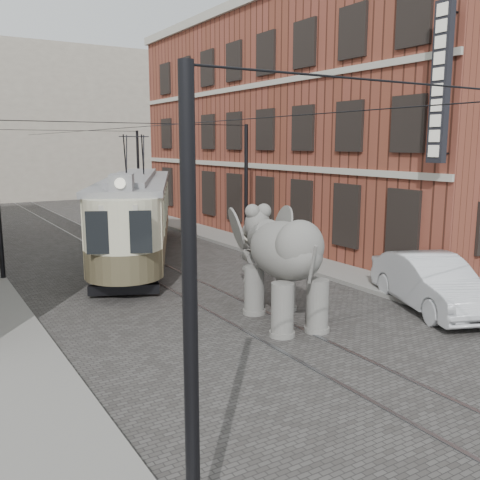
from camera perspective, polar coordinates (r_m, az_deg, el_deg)
ground at (r=18.18m, az=-3.23°, el=-6.15°), size 120.00×120.00×0.00m
tram_rails at (r=18.18m, az=-3.23°, el=-6.12°), size 1.54×80.00×0.02m
sidewalk_right at (r=21.55m, az=10.99°, el=-3.51°), size 2.00×60.00×0.15m
sidewalk_left at (r=16.29m, az=-24.07°, el=-8.74°), size 2.00×60.00×0.15m
brick_building at (r=31.07m, az=6.93°, el=11.76°), size 8.00×26.00×12.00m
distant_block at (r=56.03m, az=-23.48°, el=11.30°), size 28.00×10.00×14.00m
catenary at (r=22.01m, az=-9.97°, el=4.53°), size 11.00×30.20×6.00m
tram at (r=24.75m, az=-11.01°, el=4.51°), size 8.36×13.75×5.49m
elephant at (r=15.39m, az=4.77°, el=-2.89°), size 3.97×5.83×3.27m
parked_car at (r=17.79m, az=19.71°, el=-4.28°), size 3.57×5.47×1.70m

